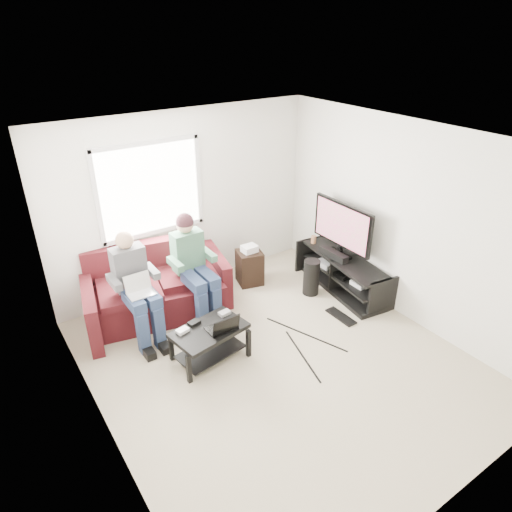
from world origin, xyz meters
The scene contains 26 objects.
floor centered at (0.00, 0.00, 0.00)m, with size 4.50×4.50×0.00m, color tan.
ceiling centered at (0.00, 0.00, 2.60)m, with size 4.50×4.50×0.00m, color white.
wall_back centered at (0.00, 2.25, 1.30)m, with size 4.50×4.50×0.00m, color white.
wall_front centered at (0.00, -2.25, 1.30)m, with size 4.50×4.50×0.00m, color white.
wall_left centered at (-2.00, 0.00, 1.30)m, with size 4.50×4.50×0.00m, color white.
wall_right centered at (2.00, 0.00, 1.30)m, with size 4.50×4.50×0.00m, color white.
window centered at (-0.50, 2.23, 1.60)m, with size 1.48×0.04×1.28m.
sofa centered at (-0.74, 1.77, 0.34)m, with size 2.17×1.27×0.93m.
person_left centered at (-1.14, 1.40, 0.77)m, with size 0.40×0.71×1.39m.
person_right centered at (-0.34, 1.42, 0.83)m, with size 0.40×0.71×1.43m.
laptop_silver centered at (-1.14, 1.24, 0.76)m, with size 0.32×0.22×0.24m, color silver, non-canonical shape.
coffee_table centered at (-0.63, 0.50, 0.31)m, with size 0.92×0.65×0.43m.
laptop_black centered at (-0.51, 0.42, 0.55)m, with size 0.34×0.24×0.24m, color black, non-canonical shape.
controller_a centered at (-0.91, 0.62, 0.45)m, with size 0.14×0.09×0.04m, color silver.
controller_b centered at (-0.73, 0.68, 0.45)m, with size 0.14×0.09×0.04m, color black.
controller_c centered at (-0.33, 0.65, 0.45)m, with size 0.14×0.09×0.04m, color gray.
tv_stand centered at (1.77, 0.76, 0.24)m, with size 0.69×1.66×0.53m.
tv centered at (1.77, 0.86, 0.99)m, with size 0.12×1.10×0.81m.
soundbar centered at (1.65, 0.86, 0.58)m, with size 0.12×0.50×0.10m, color black.
drink_cup centered at (1.72, 1.39, 0.59)m, with size 0.08×0.08×0.12m, color #9C6843.
console_white centered at (1.77, 0.36, 0.31)m, with size 0.30×0.22×0.06m, color silver.
console_grey centered at (1.77, 1.06, 0.32)m, with size 0.34×0.26×0.08m, color gray.
console_black centered at (1.77, 0.71, 0.32)m, with size 0.38×0.30×0.07m, color black.
subwoofer centered at (1.31, 0.94, 0.27)m, with size 0.24×0.24×0.54m, color black.
keyboard_floor centered at (1.25, 0.22, 0.01)m, with size 0.16×0.47×0.03m, color black.
end_table centered at (0.73, 1.70, 0.28)m, with size 0.36×0.36×0.63m.
Camera 1 is at (-2.61, -3.36, 3.64)m, focal length 32.00 mm.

